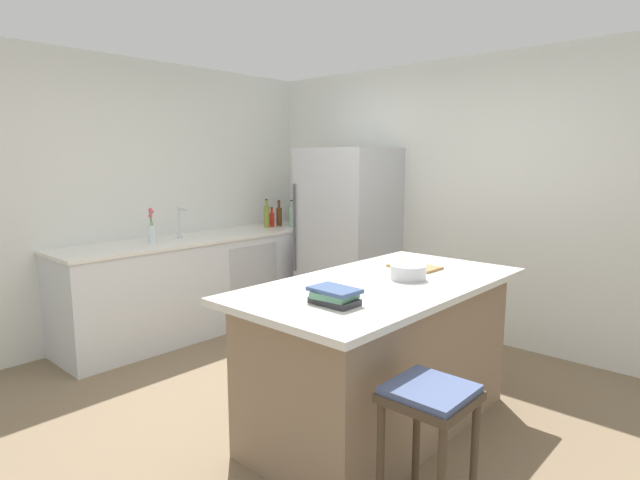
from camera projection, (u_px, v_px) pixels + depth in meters
name	position (u px, v px, depth m)	size (l,w,h in m)	color
ground_plane	(309.00, 421.00, 3.30)	(7.20, 7.20, 0.00)	#7A664C
wall_rear	(475.00, 200.00, 4.75)	(6.00, 0.10, 2.60)	silver
wall_left	(117.00, 201.00, 4.73)	(0.10, 6.00, 2.60)	silver
counter_run_left	(206.00, 282.00, 5.10)	(0.69, 2.87, 0.93)	silver
kitchen_island	(381.00, 354.00, 3.18)	(1.00, 1.93, 0.94)	#8E755B
refrigerator	(348.00, 236.00, 5.27)	(0.85, 0.79, 1.79)	#B7BABF
bar_stool	(429.00, 414.00, 2.24)	(0.36, 0.36, 0.70)	#473828
sink_faucet	(180.00, 222.00, 4.87)	(0.15, 0.05, 0.30)	silver
flower_vase	(152.00, 231.00, 4.59)	(0.07, 0.07, 0.32)	silver
vinegar_bottle	(298.00, 213.00, 5.97)	(0.06, 0.06, 0.30)	#994C23
whiskey_bottle	(298.00, 216.00, 5.85)	(0.08, 0.08, 0.28)	brown
gin_bottle	(292.00, 215.00, 5.78)	(0.08, 0.08, 0.29)	#8CB79E
syrup_bottle	(279.00, 216.00, 5.80)	(0.06, 0.06, 0.29)	#5B3319
hot_sauce_bottle	(272.00, 219.00, 5.74)	(0.06, 0.06, 0.22)	red
olive_oil_bottle	(267.00, 216.00, 5.64)	(0.06, 0.06, 0.32)	olive
cookbook_stack	(335.00, 296.00, 2.62)	(0.26, 0.19, 0.09)	#2D2D33
mixing_bowl	(408.00, 272.00, 3.16)	(0.22, 0.22, 0.09)	#B2B5BA
cutting_board	(415.00, 267.00, 3.49)	(0.34, 0.22, 0.02)	#9E7042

